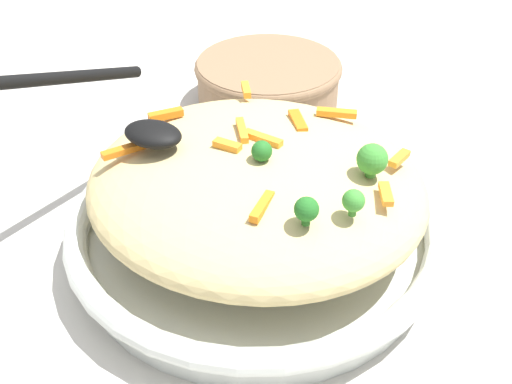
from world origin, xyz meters
TOP-DOWN VIEW (x-y plane):
  - ground_plane at (0.00, 0.00)m, footprint 2.40×2.40m
  - serving_bowl at (0.00, 0.00)m, footprint 0.37×0.37m
  - pasta_mound at (0.00, 0.00)m, footprint 0.32×0.30m
  - carrot_piece_0 at (-0.02, 0.02)m, footprint 0.03×0.04m
  - carrot_piece_1 at (0.12, 0.05)m, footprint 0.01×0.03m
  - carrot_piece_2 at (-0.07, 0.10)m, footprint 0.02×0.03m
  - carrot_piece_3 at (0.04, 0.10)m, footprint 0.04×0.02m
  - carrot_piece_4 at (-0.11, -0.05)m, footprint 0.03×0.04m
  - carrot_piece_5 at (0.01, 0.06)m, footprint 0.03×0.04m
  - carrot_piece_6 at (-0.11, 0.02)m, footprint 0.03×0.03m
  - carrot_piece_7 at (0.12, -0.01)m, footprint 0.02×0.03m
  - carrot_piece_8 at (0.04, -0.07)m, footprint 0.01×0.04m
  - carrot_piece_9 at (0.00, 0.01)m, footprint 0.04×0.01m
  - carrot_piece_10 at (-0.02, -0.01)m, footprint 0.03×0.01m
  - broccoli_floret_0 at (0.10, 0.02)m, footprint 0.03×0.03m
  - broccoli_floret_1 at (0.08, -0.07)m, footprint 0.02×0.02m
  - broccoli_floret_2 at (0.11, -0.04)m, footprint 0.02×0.02m
  - broccoli_floret_3 at (0.01, -0.01)m, footprint 0.02×0.02m
  - serving_spoon at (-0.13, -0.03)m, footprint 0.13×0.19m
  - companion_bowl at (-0.13, 0.28)m, footprint 0.20×0.20m

SIDE VIEW (x-z plane):
  - ground_plane at x=0.00m, z-range 0.00..0.00m
  - serving_bowl at x=0.00m, z-range 0.00..0.05m
  - companion_bowl at x=-0.13m, z-range 0.01..0.07m
  - pasta_mound at x=0.00m, z-range 0.04..0.12m
  - carrot_piece_7 at x=0.12m, z-range 0.11..0.12m
  - carrot_piece_1 at x=0.12m, z-range 0.11..0.12m
  - carrot_piece_4 at x=-0.11m, z-range 0.11..0.12m
  - carrot_piece_3 at x=0.04m, z-range 0.11..0.12m
  - carrot_piece_8 at x=0.04m, z-range 0.11..0.12m
  - carrot_piece_2 at x=-0.07m, z-range 0.11..0.12m
  - carrot_piece_6 at x=-0.11m, z-range 0.11..0.12m
  - carrot_piece_5 at x=0.01m, z-range 0.12..0.12m
  - carrot_piece_9 at x=0.00m, z-range 0.12..0.13m
  - carrot_piece_0 at x=-0.02m, z-range 0.12..0.13m
  - carrot_piece_10 at x=-0.02m, z-range 0.12..0.13m
  - broccoli_floret_2 at x=0.11m, z-range 0.12..0.14m
  - broccoli_floret_1 at x=0.08m, z-range 0.12..0.14m
  - broccoli_floret_3 at x=0.01m, z-range 0.12..0.14m
  - broccoli_floret_0 at x=0.10m, z-range 0.12..0.15m
  - serving_spoon at x=-0.13m, z-range 0.10..0.18m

